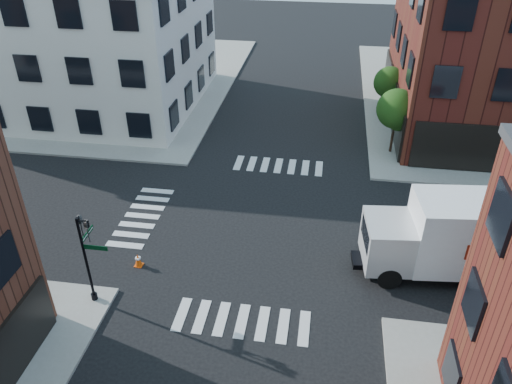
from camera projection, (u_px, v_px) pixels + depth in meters
The scene contains 8 objects.
ground at pixel (264, 227), 27.47m from camera, with size 120.00×120.00×0.00m, color black.
sidewalk_nw at pixel (77, 78), 47.68m from camera, with size 30.00×30.00×0.15m, color gray.
building_nw at pixel (60, 36), 40.36m from camera, with size 22.00×16.00×11.00m, color silver.
tree_near at pixel (397, 111), 33.17m from camera, with size 2.69×2.69×4.49m.
tree_far at pixel (390, 84), 38.34m from camera, with size 2.43×2.43×4.07m.
signal_pole at pixel (87, 250), 21.22m from camera, with size 1.29×1.24×4.60m.
box_truck at pixel (465, 237), 23.18m from camera, with size 9.29×3.64×4.12m.
traffic_cone at pixel (138, 260), 24.55m from camera, with size 0.42×0.42×0.71m.
Camera 1 is at (2.91, -22.04, 16.26)m, focal length 35.00 mm.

